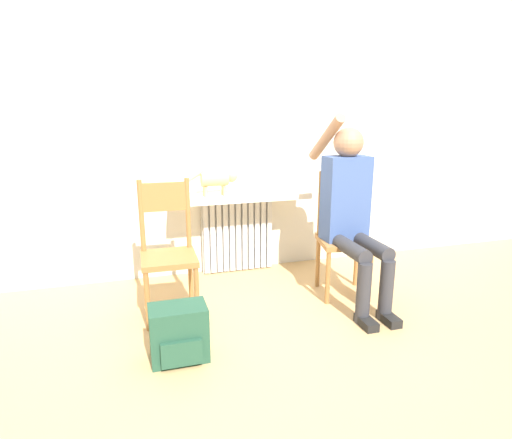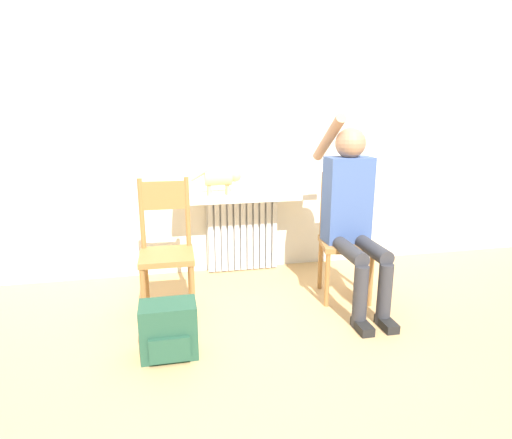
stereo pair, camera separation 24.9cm
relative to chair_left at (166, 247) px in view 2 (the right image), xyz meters
name	(u,v)px [view 2 (the right image)]	position (x,y,z in m)	size (l,w,h in m)	color
ground_plane	(273,330)	(0.68, -0.44, -0.49)	(12.00, 12.00, 0.00)	tan
wall_with_window	(240,121)	(0.68, 0.79, 0.86)	(7.00, 0.06, 2.70)	silver
radiator	(242,233)	(0.68, 0.71, -0.14)	(0.65, 0.08, 0.70)	silver
windowsill	(245,196)	(0.68, 0.59, 0.23)	(1.20, 0.34, 0.05)	white
window_glass	(241,129)	(0.68, 0.75, 0.80)	(1.15, 0.01, 1.08)	white
chair_left	(166,247)	(0.00, 0.00, 0.00)	(0.39, 0.39, 0.98)	#9E6B38
chair_right	(345,236)	(1.37, 0.00, 0.00)	(0.45, 0.45, 0.98)	#9E6B38
person	(352,209)	(1.37, -0.12, 0.25)	(0.36, 1.04, 1.43)	#333338
cat	(222,179)	(0.48, 0.54, 0.40)	(0.43, 0.12, 0.23)	#DBB77A
backpack	(169,330)	(-0.01, -0.61, -0.33)	(0.34, 0.25, 0.34)	#234C38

